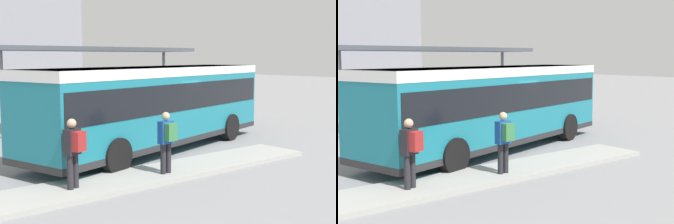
{
  "view_description": "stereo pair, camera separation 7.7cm",
  "coord_description": "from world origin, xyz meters",
  "views": [
    {
      "loc": [
        -10.04,
        -12.97,
        3.3
      ],
      "look_at": [
        0.55,
        0.0,
        1.33
      ],
      "focal_mm": 50.0,
      "sensor_mm": 36.0,
      "label": 1
    },
    {
      "loc": [
        -9.98,
        -13.02,
        3.3
      ],
      "look_at": [
        0.55,
        0.0,
        1.33
      ],
      "focal_mm": 50.0,
      "sensor_mm": 36.0,
      "label": 2
    }
  ],
  "objects": [
    {
      "name": "city_bus",
      "position": [
        0.01,
        0.0,
        1.74
      ],
      "size": [
        11.18,
        5.22,
        2.96
      ],
      "rotation": [
        0.0,
        0.0,
        0.27
      ],
      "color": "#197284",
      "rests_on": "ground_plane"
    },
    {
      "name": "bicycle_white",
      "position": [
        8.1,
        5.74,
        0.36
      ],
      "size": [
        0.48,
        1.67,
        0.72
      ],
      "rotation": [
        0.0,
        0.0,
        1.66
      ],
      "color": "black",
      "rests_on": "ground_plane"
    },
    {
      "name": "curb_island",
      "position": [
        -2.57,
        -2.88,
        0.06
      ],
      "size": [
        11.82,
        1.8,
        0.12
      ],
      "color": "#9E9E99",
      "rests_on": "ground_plane"
    },
    {
      "name": "pedestrian_waiting",
      "position": [
        -2.12,
        -3.21,
        1.09
      ],
      "size": [
        0.42,
        0.44,
        1.7
      ],
      "rotation": [
        0.0,
        0.0,
        1.6
      ],
      "color": "#232328",
      "rests_on": "curb_island"
    },
    {
      "name": "pedestrian_companion",
      "position": [
        -4.8,
        -2.96,
        1.11
      ],
      "size": [
        0.5,
        0.54,
        1.72
      ],
      "rotation": [
        0.0,
        0.0,
        1.94
      ],
      "color": "#232328",
      "rests_on": "curb_island"
    },
    {
      "name": "potted_planter_near_shelter",
      "position": [
        4.77,
        3.2,
        0.75
      ],
      "size": [
        0.99,
        0.99,
        1.45
      ],
      "color": "slate",
      "rests_on": "ground_plane"
    },
    {
      "name": "bicycle_black",
      "position": [
        8.23,
        3.98,
        0.37
      ],
      "size": [
        0.48,
        1.72,
        0.74
      ],
      "rotation": [
        0.0,
        0.0,
        1.63
      ],
      "color": "black",
      "rests_on": "ground_plane"
    },
    {
      "name": "station_shelter",
      "position": [
        0.87,
        5.9,
        3.6
      ],
      "size": [
        9.87,
        3.07,
        3.75
      ],
      "color": "#4C515B",
      "rests_on": "ground_plane"
    },
    {
      "name": "bicycle_orange",
      "position": [
        8.01,
        4.86,
        0.37
      ],
      "size": [
        0.48,
        1.72,
        0.74
      ],
      "rotation": [
        0.0,
        0.0,
        -1.6
      ],
      "color": "black",
      "rests_on": "ground_plane"
    },
    {
      "name": "ground_plane",
      "position": [
        0.0,
        0.0,
        0.0
      ],
      "size": [
        120.0,
        120.0,
        0.0
      ],
      "primitive_type": "plane",
      "color": "gray"
    }
  ]
}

